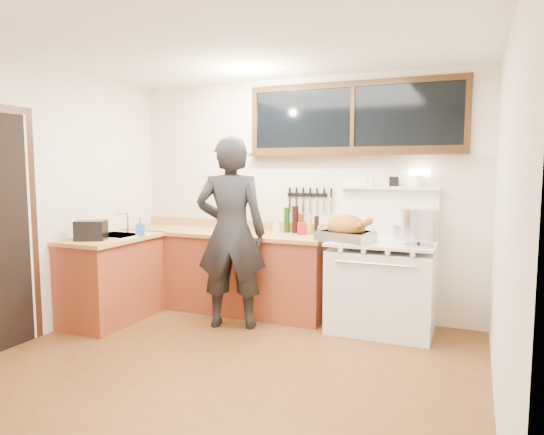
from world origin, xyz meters
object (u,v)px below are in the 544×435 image
at_px(vintage_stove, 382,284).
at_px(roast_turkey, 347,230).
at_px(man, 231,233).
at_px(cutting_board, 235,228).

relative_size(vintage_stove, roast_turkey, 2.77).
distance_m(man, roast_turkey, 1.15).
relative_size(vintage_stove, man, 0.83).
bearing_deg(cutting_board, man, -67.77).
xyz_separation_m(vintage_stove, cutting_board, (-1.62, -0.02, 0.48)).
bearing_deg(man, vintage_stove, 18.40).
bearing_deg(vintage_stove, man, -161.60).
bearing_deg(vintage_stove, cutting_board, -179.35).
relative_size(man, cutting_board, 4.54).
bearing_deg(man, roast_turkey, 17.48).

